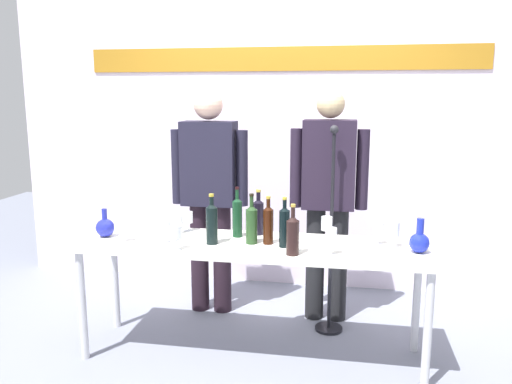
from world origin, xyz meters
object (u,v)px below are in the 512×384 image
Objects in this scene: wine_bottle_0 at (258,215)px; wine_glass_right_2 at (379,229)px; wine_bottle_1 at (237,216)px; wine_glass_right_3 at (395,230)px; decanter_blue_right at (419,241)px; wine_glass_left_2 at (188,218)px; display_table at (252,253)px; wine_glass_left_1 at (176,233)px; wine_glass_left_3 at (178,221)px; wine_glass_left_4 at (121,225)px; wine_bottle_6 at (268,223)px; wine_glass_left_0 at (166,228)px; decanter_blue_left at (105,227)px; presenter_left at (210,188)px; wine_glass_right_1 at (327,224)px; presenter_right at (328,193)px; wine_bottle_2 at (252,223)px; microphone_stand at (330,265)px; wine_bottle_3 at (212,222)px; wine_bottle_4 at (284,226)px; wine_glass_right_0 at (332,235)px; wine_bottle_5 at (293,234)px.

wine_bottle_0 is 0.79m from wine_glass_right_2.
wine_bottle_1 reaches higher than wine_glass_right_3.
decanter_blue_right is 1.52m from wine_glass_left_2.
display_table is 0.51m from wine_glass_left_1.
wine_glass_left_4 is at bearing -139.35° from wine_glass_left_3.
wine_bottle_6 is 2.20× the size of wine_glass_left_0.
decanter_blue_left is 0.88m from presenter_left.
wine_glass_right_1 is at bearing 12.62° from wine_glass_left_4.
presenter_left is 0.76m from wine_glass_left_0.
presenter_right is 5.63× the size of wine_bottle_0.
wine_bottle_6 reaches higher than wine_glass_left_0.
wine_bottle_2 is at bearing -14.09° from wine_glass_left_3.
microphone_stand reaches higher than decanter_blue_left.
wine_glass_left_2 is (-0.49, 0.00, -0.04)m from wine_bottle_0.
microphone_stand is (1.03, 0.54, -0.37)m from wine_glass_left_0.
wine_glass_right_3 is at bearing -4.23° from wine_bottle_1.
presenter_right reaches higher than wine_glass_left_4.
wine_glass_right_1 is 1.05× the size of wine_glass_right_2.
display_table is 0.27m from wine_bottle_1.
presenter_left is 1.46m from wine_glass_right_3.
wine_bottle_2 is at bearing -123.69° from presenter_right.
wine_bottle_2 is (0.46, -0.67, -0.09)m from presenter_left.
wine_glass_left_2 is at bearing 25.65° from decanter_blue_left.
presenter_right is at bearing 28.59° from wine_glass_left_3.
wine_bottle_0 is 0.96× the size of wine_bottle_3.
wine_bottle_4 reaches higher than display_table.
presenter_left reaches higher than display_table.
decanter_blue_left is 1.18× the size of wine_glass_right_0.
wine_glass_right_2 is 0.59m from microphone_stand.
wine_bottle_3 is at bearing 5.87° from wine_glass_left_4.
wine_glass_right_3 is at bearing 4.22° from wine_bottle_2.
wine_bottle_6 is at bearing -117.81° from presenter_right.
wine_bottle_5 is at bearing -7.73° from decanter_blue_left.
wine_glass_left_4 is (-0.29, -0.25, 0.02)m from wine_glass_left_3.
display_table is 0.90m from wine_glass_right_3.
wine_glass_right_2 is (0.79, 0.11, 0.17)m from display_table.
wine_glass_left_0 is at bearing 130.55° from wine_glass_left_1.
wine_bottle_2 and wine_bottle_3 have the same top height.
decanter_blue_left is 1.18× the size of wine_glass_right_3.
wine_glass_right_3 is at bearing -45.58° from microphone_stand.
wine_bottle_2 is at bearing -136.09° from microphone_stand.
wine_bottle_6 is at bearing 23.18° from wine_glass_left_1.
presenter_right reaches higher than wine_glass_left_1.
wine_glass_right_3 is (0.60, 0.25, -0.01)m from wine_bottle_5.
wine_glass_left_4 is at bearing -174.13° from wine_bottle_3.
presenter_right is 11.50× the size of wine_glass_left_4.
wine_bottle_1 is (-0.57, -0.53, -0.07)m from presenter_right.
wine_glass_left_2 is (-0.59, 0.21, -0.04)m from wine_bottle_6.
wine_glass_right_1 is (0.99, 0.04, 0.01)m from wine_glass_left_3.
decanter_blue_left is 1.42× the size of wine_glass_left_2.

